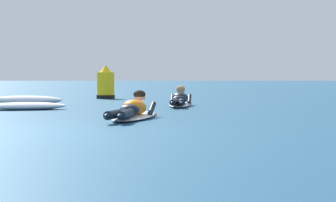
{
  "coord_description": "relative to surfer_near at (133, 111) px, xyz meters",
  "views": [
    {
      "loc": [
        2.83,
        -8.24,
        0.77
      ],
      "look_at": [
        2.3,
        5.44,
        0.21
      ],
      "focal_mm": 69.13,
      "sensor_mm": 36.0,
      "label": 1
    }
  ],
  "objects": [
    {
      "name": "surfer_near",
      "position": [
        0.0,
        0.0,
        0.0
      ],
      "size": [
        0.86,
        2.63,
        0.53
      ],
      "color": "white",
      "rests_on": "ground"
    },
    {
      "name": "whitewater_mid_right",
      "position": [
        -2.61,
        2.8,
        -0.06
      ],
      "size": [
        1.87,
        1.08,
        0.17
      ],
      "color": "white",
      "rests_on": "ground"
    },
    {
      "name": "ground_plane",
      "position": [
        -1.79,
        7.16,
        -0.14
      ],
      "size": [
        120.0,
        120.0,
        0.0
      ],
      "primitive_type": "plane",
      "color": "navy"
    },
    {
      "name": "whitewater_front",
      "position": [
        -3.25,
        5.17,
        -0.03
      ],
      "size": [
        2.0,
        0.89,
        0.24
      ],
      "color": "white",
      "rests_on": "ground"
    },
    {
      "name": "channel_marker_buoy",
      "position": [
        -1.74,
        9.33,
        0.3
      ],
      "size": [
        0.59,
        0.59,
        1.08
      ],
      "color": "yellow",
      "rests_on": "ground"
    },
    {
      "name": "surfer_far",
      "position": [
        0.72,
        4.54,
        0.0
      ],
      "size": [
        0.57,
        2.64,
        0.54
      ],
      "color": "white",
      "rests_on": "ground"
    }
  ]
}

